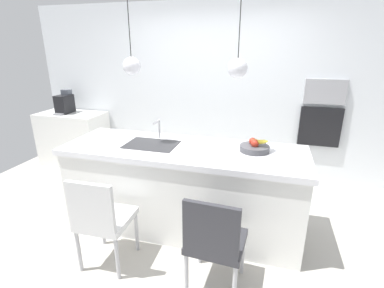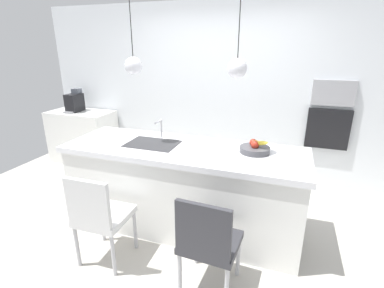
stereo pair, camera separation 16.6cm
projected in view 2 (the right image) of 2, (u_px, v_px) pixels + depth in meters
name	position (u px, v px, depth m)	size (l,w,h in m)	color
floor	(184.00, 224.00, 3.30)	(6.60, 6.60, 0.00)	#BCB7AD
back_wall	(221.00, 92.00, 4.35)	(6.00, 0.10, 2.60)	white
kitchen_island	(184.00, 188.00, 3.14)	(2.57, 0.87, 0.96)	white
sink_basin	(152.00, 144.00, 3.10)	(0.56, 0.40, 0.02)	#2D2D30
faucet	(160.00, 126.00, 3.24)	(0.02, 0.17, 0.22)	silver
fruit_bowl	(255.00, 148.00, 2.83)	(0.30, 0.30, 0.16)	#4C4C51
side_counter	(83.00, 136.00, 5.04)	(1.10, 0.60, 0.90)	white
coffee_machine	(75.00, 102.00, 4.87)	(0.20, 0.35, 0.38)	black
microwave	(334.00, 93.00, 3.78)	(0.54, 0.08, 0.34)	#9E9EA3
oven	(328.00, 129.00, 3.94)	(0.56, 0.08, 0.56)	black
chair_near	(100.00, 214.00, 2.58)	(0.45, 0.46, 0.93)	silver
chair_middle	(208.00, 241.00, 2.27)	(0.48, 0.46, 0.90)	#333338
pendant_light_left	(133.00, 66.00, 2.88)	(0.18, 0.18, 0.78)	silver
pendant_light_right	(237.00, 68.00, 2.55)	(0.18, 0.18, 0.78)	silver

